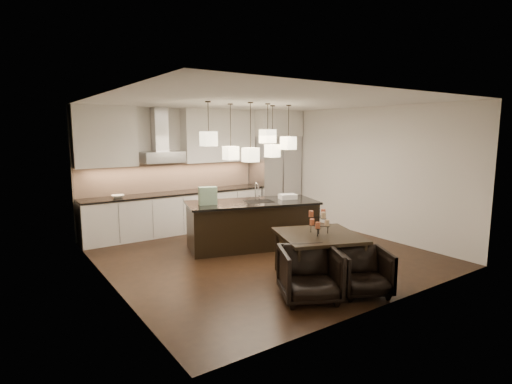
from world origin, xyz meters
TOP-DOWN VIEW (x-y plane):
  - floor at (0.00, 0.00)m, footprint 5.50×5.50m
  - ceiling at (0.00, 0.00)m, footprint 5.50×5.50m
  - wall_back at (0.00, 2.76)m, footprint 5.50×0.02m
  - wall_front at (0.00, -2.76)m, footprint 5.50×0.02m
  - wall_left at (-2.76, 0.00)m, footprint 0.02×5.50m
  - wall_right at (2.76, 0.00)m, footprint 0.02×5.50m
  - refrigerator at (2.10, 2.38)m, footprint 1.20×0.72m
  - fridge_panel at (2.10, 2.38)m, footprint 1.26×0.72m
  - lower_cabinets at (-0.62, 2.43)m, footprint 4.21×0.62m
  - countertop at (-0.62, 2.43)m, footprint 4.21×0.66m
  - backsplash at (-0.62, 2.73)m, footprint 4.21×0.02m
  - upper_cab_left at (-2.10, 2.57)m, footprint 1.25×0.35m
  - upper_cab_right at (0.55, 2.57)m, footprint 1.85×0.35m
  - hood_canopy at (-0.93, 2.48)m, footprint 0.90×0.52m
  - hood_chimney at (-0.93, 2.59)m, footprint 0.30×0.28m
  - fruit_bowl at (-1.95, 2.38)m, footprint 0.30×0.30m
  - island_body at (0.13, 0.52)m, footprint 2.65×1.66m
  - island_top at (0.13, 0.52)m, footprint 2.75×1.75m
  - faucet at (0.25, 0.59)m, footprint 0.16×0.26m
  - tote_bag at (-0.74, 0.73)m, footprint 0.37×0.27m
  - food_container at (0.90, 0.36)m, footprint 0.39×0.32m
  - dining_table at (-0.01, -1.52)m, footprint 1.53×1.53m
  - candelabra at (-0.01, -1.52)m, footprint 0.44×0.44m
  - candle_a at (0.12, -1.57)m, footprint 0.09×0.09m
  - candle_b at (-0.03, -1.39)m, footprint 0.09×0.09m
  - candle_c at (-0.11, -1.60)m, footprint 0.09×0.09m
  - candle_d at (0.12, -1.48)m, footprint 0.09×0.09m
  - candle_e at (-0.12, -1.46)m, footprint 0.09×0.09m
  - candle_f at (-0.03, -1.64)m, footprint 0.09×0.09m
  - armchair_left at (-0.65, -2.04)m, footprint 1.04×1.05m
  - armchair_right at (0.10, -2.32)m, footprint 0.94×0.95m
  - pendant_a at (-0.85, 0.44)m, footprint 0.24×0.24m
  - pendant_b at (-0.22, 0.74)m, footprint 0.24×0.24m
  - pendant_c at (0.34, 0.30)m, footprint 0.24×0.24m
  - pendant_d at (0.76, 0.70)m, footprint 0.24×0.24m
  - pendant_e at (0.95, 0.42)m, footprint 0.24×0.24m
  - pendant_f at (-0.12, 0.21)m, footprint 0.24×0.24m

SIDE VIEW (x-z plane):
  - floor at x=0.00m, z-range -0.02..0.00m
  - armchair_right at x=0.10m, z-range 0.00..0.64m
  - dining_table at x=-0.01m, z-range 0.00..0.71m
  - armchair_left at x=-0.65m, z-range 0.00..0.72m
  - island_body at x=0.13m, z-range 0.00..0.87m
  - lower_cabinets at x=-0.62m, z-range 0.00..0.88m
  - candle_a at x=0.12m, z-range 0.83..0.93m
  - candle_b at x=-0.03m, z-range 0.83..0.93m
  - candle_c at x=-0.11m, z-range 0.83..0.93m
  - island_top at x=0.13m, z-range 0.87..0.91m
  - countertop at x=-0.62m, z-range 0.88..0.92m
  - candelabra at x=-0.01m, z-range 0.71..1.13m
  - fruit_bowl at x=-1.95m, z-range 0.92..0.98m
  - food_container at x=0.90m, z-range 0.91..1.01m
  - candle_d at x=0.12m, z-range 0.98..1.08m
  - candle_e at x=-0.12m, z-range 0.98..1.08m
  - candle_f at x=-0.03m, z-range 0.98..1.08m
  - refrigerator at x=2.10m, z-range 0.00..2.15m
  - tote_bag at x=-0.74m, z-range 0.91..1.24m
  - faucet at x=0.25m, z-range 0.91..1.28m
  - backsplash at x=-0.62m, z-range 0.92..1.55m
  - wall_back at x=0.00m, z-range 0.00..2.80m
  - wall_front at x=0.00m, z-range 0.00..2.80m
  - wall_left at x=-2.76m, z-range 0.00..2.80m
  - wall_right at x=2.76m, z-range 0.00..2.80m
  - hood_canopy at x=-0.93m, z-range 1.60..1.84m
  - pendant_f at x=-0.12m, z-range 1.72..1.98m
  - pendant_b at x=-0.22m, z-range 1.73..1.99m
  - pendant_d at x=0.76m, z-range 1.75..2.01m
  - pendant_e at x=0.95m, z-range 1.91..2.17m
  - pendant_a at x=-0.85m, z-range 2.02..2.28m
  - upper_cab_left at x=-2.10m, z-range 1.55..2.80m
  - upper_cab_right at x=0.55m, z-range 1.55..2.80m
  - pendant_c at x=0.34m, z-range 2.05..2.31m
  - hood_chimney at x=-0.93m, z-range 1.84..2.80m
  - fridge_panel at x=2.10m, z-range 2.15..2.80m
  - ceiling at x=0.00m, z-range 2.80..2.82m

